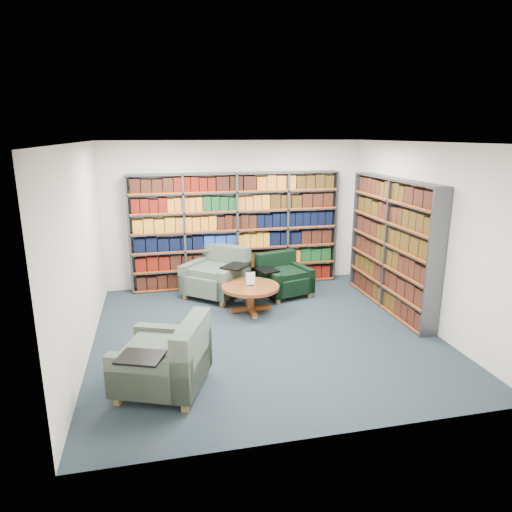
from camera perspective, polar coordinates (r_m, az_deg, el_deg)
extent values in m
cube|color=black|center=(7.00, 1.09, -9.63)|extent=(5.00, 5.00, 0.01)
cube|color=white|center=(6.36, 1.21, 14.05)|extent=(5.00, 5.00, 0.01)
cube|color=silver|center=(8.94, -2.67, 5.26)|extent=(5.00, 0.01, 2.80)
cube|color=silver|center=(4.25, 9.21, -6.04)|extent=(5.00, 0.01, 2.80)
cube|color=silver|center=(6.44, -21.08, 0.40)|extent=(0.01, 5.00, 2.80)
cube|color=silver|center=(7.52, 20.05, 2.50)|extent=(0.01, 5.00, 2.80)
cube|color=#47494F|center=(8.84, -2.46, 3.17)|extent=(4.00, 0.28, 2.20)
cube|color=silver|center=(8.96, -2.61, 3.33)|extent=(4.00, 0.02, 2.20)
cube|color=#D84C0A|center=(8.71, -2.31, 3.00)|extent=(4.00, 0.01, 2.20)
cube|color=black|center=(9.07, -2.40, -2.54)|extent=(3.88, 0.21, 0.29)
cube|color=#570E07|center=(8.97, -2.42, -0.31)|extent=(3.88, 0.21, 0.29)
cube|color=black|center=(8.88, -2.45, 1.98)|extent=(3.88, 0.21, 0.29)
cube|color=#BF7A1D|center=(8.80, -2.48, 4.30)|extent=(3.88, 0.21, 0.29)
cube|color=#570E07|center=(8.74, -2.50, 6.66)|extent=(3.88, 0.21, 0.29)
cube|color=black|center=(8.70, -2.53, 9.05)|extent=(3.88, 0.21, 0.29)
cube|color=#47494F|center=(8.00, 16.59, 1.29)|extent=(0.28, 2.50, 2.20)
cube|color=silver|center=(8.07, 17.40, 1.33)|extent=(0.02, 2.50, 2.20)
cube|color=#D84C0A|center=(7.94, 15.77, 1.25)|extent=(0.02, 2.50, 2.20)
cube|color=black|center=(8.26, 16.11, -4.93)|extent=(0.21, 2.38, 0.29)
cube|color=#33220A|center=(8.15, 16.30, -2.50)|extent=(0.21, 2.38, 0.29)
cube|color=black|center=(8.05, 16.49, -0.01)|extent=(0.21, 2.38, 0.29)
cube|color=black|center=(7.96, 16.68, 2.54)|extent=(0.21, 2.38, 0.29)
cube|color=#33220A|center=(7.90, 16.88, 5.13)|extent=(0.21, 2.38, 0.29)
cube|color=black|center=(7.85, 17.08, 7.77)|extent=(0.21, 2.38, 0.29)
cube|color=#092539|center=(8.46, -5.08, -3.16)|extent=(1.37, 1.37, 0.35)
cube|color=#092539|center=(8.70, -3.75, -1.13)|extent=(0.88, 0.80, 0.78)
cube|color=#092539|center=(8.66, -7.37, -2.20)|extent=(0.75, 0.84, 0.52)
cube|color=#092539|center=(8.22, -2.69, -3.02)|extent=(0.75, 0.84, 0.52)
cube|color=black|center=(8.07, -2.58, -1.28)|extent=(0.59, 0.60, 0.03)
cube|color=olive|center=(8.45, -8.82, -4.95)|extent=(0.11, 0.11, 0.11)
cube|color=olive|center=(8.01, -4.20, -5.92)|extent=(0.11, 0.11, 0.11)
cube|color=olive|center=(9.06, -5.78, -3.46)|extent=(0.11, 0.11, 0.11)
cube|color=olive|center=(8.66, -1.36, -4.27)|extent=(0.11, 0.11, 0.11)
cube|color=black|center=(8.52, 3.55, -3.31)|extent=(1.02, 1.02, 0.29)
cube|color=black|center=(8.72, 2.46, -1.59)|extent=(0.84, 0.40, 0.66)
cube|color=black|center=(8.33, 1.52, -3.19)|extent=(0.35, 0.83, 0.44)
cube|color=black|center=(8.68, 5.51, -2.50)|extent=(0.35, 0.83, 0.44)
cube|color=black|center=(8.19, 1.41, -1.75)|extent=(0.41, 0.47, 0.02)
cube|color=olive|center=(8.14, 2.75, -5.61)|extent=(0.08, 0.08, 0.09)
cube|color=olive|center=(8.49, 6.68, -4.82)|extent=(0.08, 0.08, 0.09)
cube|color=olive|center=(8.69, 0.44, -4.23)|extent=(0.08, 0.08, 0.09)
cube|color=olive|center=(9.02, 4.23, -3.55)|extent=(0.08, 0.08, 0.09)
cube|color=#092539|center=(5.59, -11.64, -13.47)|extent=(1.24, 1.24, 0.34)
cube|color=#092539|center=(5.38, -7.97, -11.93)|extent=(0.55, 0.96, 0.76)
cube|color=#092539|center=(5.89, -10.31, -10.94)|extent=(0.94, 0.49, 0.51)
cube|color=#092539|center=(5.22, -13.25, -14.68)|extent=(0.94, 0.49, 0.51)
cube|color=black|center=(5.07, -14.24, -12.17)|extent=(0.57, 0.51, 0.03)
cube|color=olive|center=(6.15, -13.75, -13.18)|extent=(0.10, 0.10, 0.11)
cube|color=olive|center=(5.53, -16.95, -16.83)|extent=(0.10, 0.10, 0.11)
cube|color=olive|center=(5.91, -6.49, -14.03)|extent=(0.10, 0.10, 0.11)
cube|color=olive|center=(5.27, -8.84, -18.06)|extent=(0.10, 0.10, 0.11)
cylinder|color=brown|center=(7.66, -0.70, -3.90)|extent=(0.97, 0.97, 0.05)
cylinder|color=brown|center=(7.73, -0.69, -5.41)|extent=(0.13, 0.13, 0.39)
cube|color=brown|center=(7.79, -0.69, -6.59)|extent=(0.70, 0.09, 0.06)
cube|color=brown|center=(7.79, -0.69, -6.59)|extent=(0.09, 0.70, 0.06)
cube|color=black|center=(7.65, -0.70, -3.67)|extent=(0.11, 0.05, 0.01)
cube|color=white|center=(7.61, -0.70, -2.86)|extent=(0.15, 0.01, 0.22)
cube|color=#145926|center=(7.62, -0.71, -2.84)|extent=(0.17, 0.00, 0.23)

